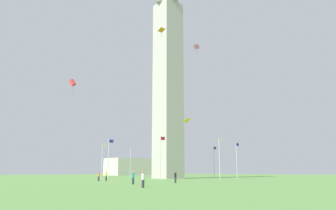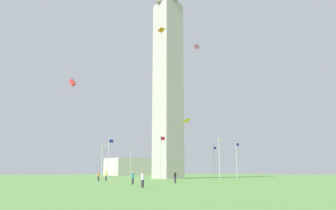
{
  "view_description": "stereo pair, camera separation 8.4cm",
  "coord_description": "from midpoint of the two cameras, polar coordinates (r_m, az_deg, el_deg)",
  "views": [
    {
      "loc": [
        -50.75,
        -60.58,
        1.64
      ],
      "look_at": [
        0.0,
        0.0,
        17.69
      ],
      "focal_mm": 35.09,
      "sensor_mm": 36.0,
      "label": 1
    },
    {
      "loc": [
        -50.69,
        -60.63,
        1.64
      ],
      "look_at": [
        0.0,
        0.0,
        17.69
      ],
      "focal_mm": 35.09,
      "sensor_mm": 36.0,
      "label": 2
    }
  ],
  "objects": [
    {
      "name": "picnic_blanket_near_first_person",
      "position": [
        59.87,
        -9.43,
        -12.89
      ],
      "size": [
        2.24,
        2.06,
        0.01
      ],
      "primitive_type": "cube",
      "rotation": [
        0.0,
        0.0,
        0.47
      ],
      "color": "orange",
      "rests_on": "ground"
    },
    {
      "name": "distant_building",
      "position": [
        152.21,
        -4.99,
        -10.68
      ],
      "size": [
        29.83,
        12.29,
        7.31
      ],
      "color": "beige",
      "rests_on": "ground"
    },
    {
      "name": "kite_pink_diamond",
      "position": [
        78.24,
        5.02,
        10.02
      ],
      "size": [
        1.24,
        1.42,
        2.07
      ],
      "color": "pink"
    },
    {
      "name": "flagpole_ne",
      "position": [
        95.17,
        0.93,
        -9.71
      ],
      "size": [
        1.12,
        0.14,
        8.36
      ],
      "color": "silver",
      "rests_on": "ground"
    },
    {
      "name": "kite_orange_diamond",
      "position": [
        61.64,
        -1.12,
        12.85
      ],
      "size": [
        1.13,
        1.05,
        1.77
      ],
      "color": "orange"
    },
    {
      "name": "flagpole_se",
      "position": [
        82.12,
        -11.35,
        -9.21
      ],
      "size": [
        1.12,
        0.14,
        8.36
      ],
      "color": "silver",
      "rests_on": "ground"
    },
    {
      "name": "flagpole_w",
      "position": [
        67.58,
        8.97,
        -8.85
      ],
      "size": [
        1.12,
        0.14,
        8.36
      ],
      "color": "silver",
      "rests_on": "ground"
    },
    {
      "name": "person_orange_shirt",
      "position": [
        59.37,
        -11.93,
        -12.05
      ],
      "size": [
        0.32,
        0.32,
        1.6
      ],
      "rotation": [
        0.0,
        0.0,
        0.89
      ],
      "color": "#2D2D38",
      "rests_on": "ground"
    },
    {
      "name": "obelisk_monument",
      "position": [
        82.48,
        0.03,
        5.14
      ],
      "size": [
        5.55,
        5.55,
        50.44
      ],
      "color": "#B7B2A8",
      "rests_on": "ground"
    },
    {
      "name": "person_white_shirt",
      "position": [
        34.92,
        -4.37,
        -12.75
      ],
      "size": [
        0.32,
        0.32,
        1.69
      ],
      "rotation": [
        0.0,
        0.0,
        0.28
      ],
      "color": "#2D2D38",
      "rests_on": "ground"
    },
    {
      "name": "person_yellow_shirt",
      "position": [
        61.43,
        -10.66,
        -12.03
      ],
      "size": [
        0.32,
        0.32,
        1.7
      ],
      "rotation": [
        0.0,
        0.0,
        0.55
      ],
      "color": "#2D2D38",
      "rests_on": "ground"
    },
    {
      "name": "kite_red_box",
      "position": [
        71.29,
        -16.23,
        3.76
      ],
      "size": [
        1.35,
        1.52,
        2.79
      ],
      "color": "red"
    },
    {
      "name": "flagpole_e",
      "position": [
        92.05,
        -6.48,
        -9.58
      ],
      "size": [
        1.12,
        0.14,
        8.36
      ],
      "color": "silver",
      "rests_on": "ground"
    },
    {
      "name": "flagpole_s",
      "position": [
        69.89,
        -10.24,
        -8.89
      ],
      "size": [
        1.12,
        0.14,
        8.36
      ],
      "color": "silver",
      "rests_on": "ground"
    },
    {
      "name": "flagpole_sw",
      "position": [
        63.11,
        -1.24,
        -8.81
      ],
      "size": [
        1.12,
        0.14,
        8.36
      ],
      "color": "silver",
      "rests_on": "ground"
    },
    {
      "name": "flagpole_n",
      "position": [
        90.31,
        8.03,
        -9.51
      ],
      "size": [
        1.12,
        0.14,
        8.36
      ],
      "color": "silver",
      "rests_on": "ground"
    },
    {
      "name": "flagpole_nw",
      "position": [
        79.35,
        11.88,
        -9.12
      ],
      "size": [
        1.12,
        0.14,
        8.36
      ],
      "color": "silver",
      "rests_on": "ground"
    },
    {
      "name": "person_teal_shirt",
      "position": [
        43.84,
        -6.09,
        -12.45
      ],
      "size": [
        0.32,
        0.32,
        1.71
      ],
      "rotation": [
        0.0,
        0.0,
        0.36
      ],
      "color": "#2D2D38",
      "rests_on": "ground"
    },
    {
      "name": "person_black_shirt",
      "position": [
        48.87,
        1.3,
        -12.42
      ],
      "size": [
        0.32,
        0.32,
        1.68
      ],
      "rotation": [
        0.0,
        0.0,
        0.42
      ],
      "color": "#2D2D38",
      "rests_on": "ground"
    },
    {
      "name": "ground_plane",
      "position": [
        79.05,
        0.03,
        -12.67
      ],
      "size": [
        260.0,
        260.0,
        0.0
      ],
      "primitive_type": "plane",
      "color": "#609347"
    },
    {
      "name": "kite_yellow_diamond",
      "position": [
        66.55,
        3.34,
        -2.74
      ],
      "size": [
        1.58,
        1.45,
        2.3
      ],
      "color": "yellow"
    }
  ]
}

